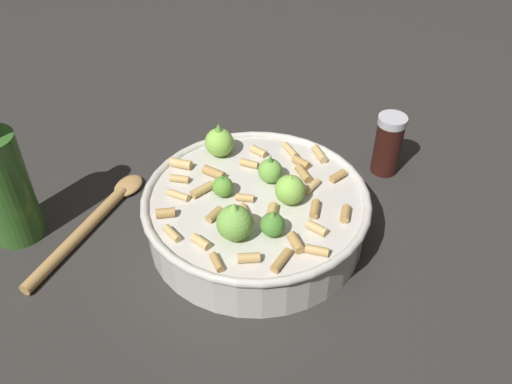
{
  "coord_description": "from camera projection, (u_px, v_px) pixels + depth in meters",
  "views": [
    {
      "loc": [
        0.08,
        -0.52,
        0.52
      ],
      "look_at": [
        0.0,
        0.0,
        0.07
      ],
      "focal_mm": 38.42,
      "sensor_mm": 36.0,
      "label": 1
    }
  ],
  "objects": [
    {
      "name": "ground_plane",
      "position": [
        256.0,
        233.0,
        0.74
      ],
      "size": [
        2.4,
        2.4,
        0.0
      ],
      "primitive_type": "plane",
      "color": "#2D2B28"
    },
    {
      "name": "cooking_pan",
      "position": [
        256.0,
        212.0,
        0.72
      ],
      "size": [
        0.3,
        0.3,
        0.11
      ],
      "color": "beige",
      "rests_on": "ground"
    },
    {
      "name": "pepper_shaker",
      "position": [
        388.0,
        144.0,
        0.82
      ],
      "size": [
        0.04,
        0.04,
        0.1
      ],
      "color": "#33140F",
      "rests_on": "ground"
    },
    {
      "name": "olive_oil_bottle",
      "position": [
        3.0,
        184.0,
        0.69
      ],
      "size": [
        0.06,
        0.06,
        0.21
      ],
      "color": "#336023",
      "rests_on": "ground"
    },
    {
      "name": "wooden_spoon",
      "position": [
        94.0,
        220.0,
        0.75
      ],
      "size": [
        0.09,
        0.24,
        0.02
      ],
      "color": "#B2844C",
      "rests_on": "ground"
    }
  ]
}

